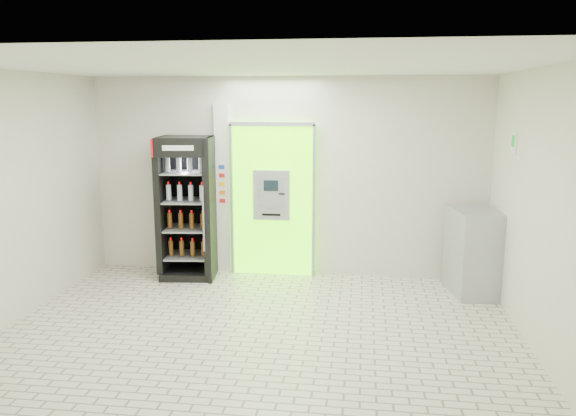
# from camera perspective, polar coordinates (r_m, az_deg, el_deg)

# --- Properties ---
(ground) EXTENTS (6.00, 6.00, 0.00)m
(ground) POSITION_cam_1_polar(r_m,az_deg,el_deg) (6.53, -3.20, -13.03)
(ground) COLOR beige
(ground) RESTS_ON ground
(room_shell) EXTENTS (6.00, 6.00, 6.00)m
(room_shell) POSITION_cam_1_polar(r_m,az_deg,el_deg) (6.02, -3.39, 3.19)
(room_shell) COLOR beige
(room_shell) RESTS_ON ground
(atm_assembly) EXTENTS (1.30, 0.24, 2.33)m
(atm_assembly) POSITION_cam_1_polar(r_m,az_deg,el_deg) (8.51, -1.56, 0.92)
(atm_assembly) COLOR #59EE03
(atm_assembly) RESTS_ON ground
(pillar) EXTENTS (0.22, 0.11, 2.60)m
(pillar) POSITION_cam_1_polar(r_m,az_deg,el_deg) (8.68, -6.62, 1.91)
(pillar) COLOR silver
(pillar) RESTS_ON ground
(beverage_cooler) EXTENTS (0.87, 0.81, 2.12)m
(beverage_cooler) POSITION_cam_1_polar(r_m,az_deg,el_deg) (8.57, -10.08, -0.21)
(beverage_cooler) COLOR black
(beverage_cooler) RESTS_ON ground
(steel_cabinet) EXTENTS (0.73, 0.97, 1.18)m
(steel_cabinet) POSITION_cam_1_polar(r_m,az_deg,el_deg) (8.18, 18.36, -4.23)
(steel_cabinet) COLOR #9FA2A7
(steel_cabinet) RESTS_ON ground
(exit_sign) EXTENTS (0.02, 0.22, 0.26)m
(exit_sign) POSITION_cam_1_polar(r_m,az_deg,el_deg) (7.51, 21.96, 6.10)
(exit_sign) COLOR white
(exit_sign) RESTS_ON room_shell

